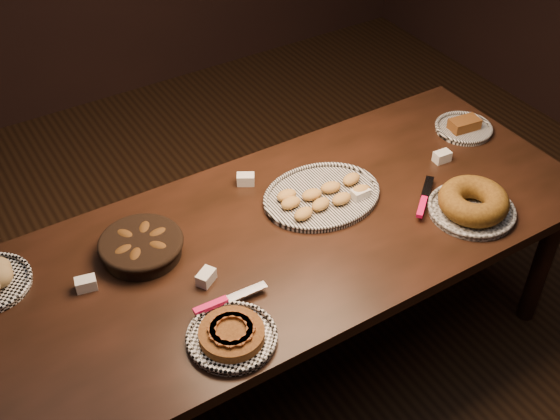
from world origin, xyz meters
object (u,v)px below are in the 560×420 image
apple_tart_plate (232,335)px  bundt_cake_plate (473,204)px  buffet_table (288,245)px  madeleine_platter (322,196)px

apple_tart_plate → bundt_cake_plate: bundt_cake_plate is taller
apple_tart_plate → bundt_cake_plate: size_ratio=0.83×
buffet_table → bundt_cake_plate: (0.65, -0.28, 0.12)m
buffet_table → madeleine_platter: 0.25m
apple_tart_plate → bundt_cake_plate: bearing=5.7°
buffet_table → madeleine_platter: size_ratio=4.98×
apple_tart_plate → madeleine_platter: (0.64, 0.43, -0.00)m
buffet_table → bundt_cake_plate: size_ratio=5.71×
apple_tart_plate → madeleine_platter: size_ratio=0.73×
buffet_table → bundt_cake_plate: bundt_cake_plate is taller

